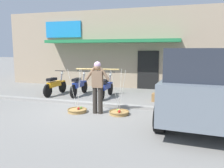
{
  "coord_description": "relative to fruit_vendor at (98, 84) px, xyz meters",
  "views": [
    {
      "loc": [
        2.99,
        -7.19,
        2.07
      ],
      "look_at": [
        0.6,
        0.6,
        0.85
      ],
      "focal_mm": 37.05,
      "sensor_mm": 36.0,
      "label": 1
    }
  ],
  "objects": [
    {
      "name": "ground_plane",
      "position": [
        -0.39,
        0.32,
        -0.98
      ],
      "size": [
        90.0,
        90.0,
        0.0
      ],
      "primitive_type": "plane",
      "color": "gray"
    },
    {
      "name": "motorcycle_second_in_row",
      "position": [
        -1.88,
        2.57,
        -0.52
      ],
      "size": [
        0.54,
        1.82,
        1.09
      ],
      "color": "black",
      "rests_on": "ground"
    },
    {
      "name": "sidewalk_curb",
      "position": [
        -0.39,
        1.02,
        -0.93
      ],
      "size": [
        20.0,
        0.24,
        0.1
      ],
      "primitive_type": "cube",
      "color": "gray",
      "rests_on": "ground"
    },
    {
      "name": "motorcycle_third_in_row",
      "position": [
        -0.54,
        2.46,
        -0.52
      ],
      "size": [
        0.54,
        1.82,
        1.09
      ],
      "color": "black",
      "rests_on": "ground"
    },
    {
      "name": "parked_truck",
      "position": [
        3.16,
        0.22,
        0.16
      ],
      "size": [
        2.4,
        4.92,
        2.1
      ],
      "color": "slate",
      "rests_on": "ground"
    },
    {
      "name": "fruit_vendor",
      "position": [
        0.0,
        0.0,
        0.0
      ],
      "size": [
        1.41,
        0.24,
        1.7
      ],
      "color": "#2D2823",
      "rests_on": "ground"
    },
    {
      "name": "storefront_building",
      "position": [
        -1.1,
        7.73,
        1.13
      ],
      "size": [
        13.0,
        6.0,
        4.2
      ],
      "color": "tan",
      "rests_on": "ground"
    },
    {
      "name": "fruit_basket_right_side",
      "position": [
        -0.7,
        -0.07,
        -0.9
      ],
      "size": [
        0.65,
        0.65,
        1.45
      ],
      "color": "#B2894C",
      "rests_on": "ground"
    },
    {
      "name": "fruit_basket_left_side",
      "position": [
        0.7,
        0.07,
        -0.9
      ],
      "size": [
        0.65,
        0.65,
        1.45
      ],
      "color": "#B2894C",
      "rests_on": "ground"
    },
    {
      "name": "motorcycle_nearest_shop",
      "position": [
        -2.98,
        2.36,
        -0.52
      ],
      "size": [
        0.54,
        1.82,
        1.09
      ],
      "color": "black",
      "rests_on": "ground"
    },
    {
      "name": "wooden_crate",
      "position": [
        1.68,
        2.37,
        -0.82
      ],
      "size": [
        0.44,
        0.36,
        0.32
      ],
      "primitive_type": "cube",
      "color": "olive",
      "rests_on": "ground"
    }
  ]
}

